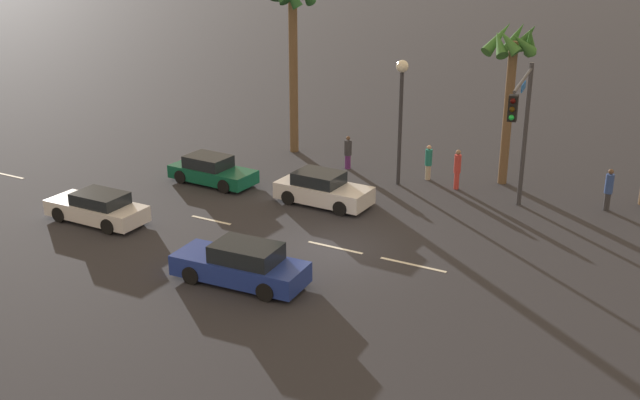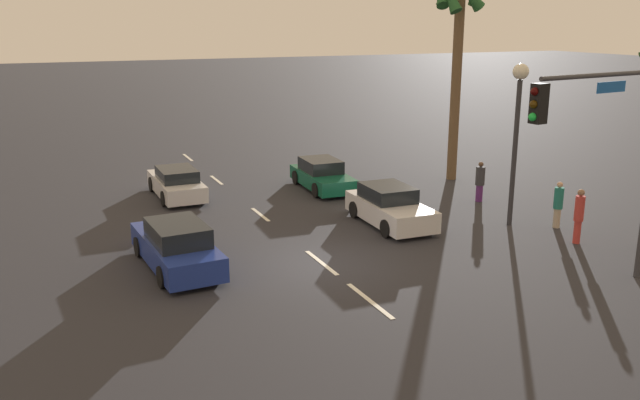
% 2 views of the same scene
% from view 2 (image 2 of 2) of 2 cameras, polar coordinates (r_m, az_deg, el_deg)
% --- Properties ---
extents(ground_plane, '(220.00, 220.00, 0.00)m').
position_cam_2_polar(ground_plane, '(20.97, 0.15, -5.36)').
color(ground_plane, '#28282D').
extents(lane_stripe_0, '(2.07, 0.14, 0.01)m').
position_cam_2_polar(lane_stripe_0, '(37.55, -11.13, 3.56)').
color(lane_stripe_0, silver).
rests_on(lane_stripe_0, ground_plane).
extents(lane_stripe_1, '(1.96, 0.14, 0.01)m').
position_cam_2_polar(lane_stripe_1, '(31.99, -8.75, 1.68)').
color(lane_stripe_1, silver).
rests_on(lane_stripe_1, ground_plane).
extents(lane_stripe_2, '(1.96, 0.14, 0.01)m').
position_cam_2_polar(lane_stripe_2, '(26.15, -5.07, -1.23)').
color(lane_stripe_2, silver).
rests_on(lane_stripe_2, ground_plane).
extents(lane_stripe_3, '(2.32, 0.14, 0.01)m').
position_cam_2_polar(lane_stripe_3, '(21.00, 0.12, -5.32)').
color(lane_stripe_3, silver).
rests_on(lane_stripe_3, ground_plane).
extents(lane_stripe_4, '(2.55, 0.14, 0.01)m').
position_cam_2_polar(lane_stripe_4, '(18.34, 4.22, -8.48)').
color(lane_stripe_4, silver).
rests_on(lane_stripe_4, ground_plane).
extents(car_0, '(4.34, 1.79, 1.29)m').
position_cam_2_polar(car_0, '(29.11, -12.06, 1.39)').
color(car_0, silver).
rests_on(car_0, ground_plane).
extents(car_1, '(4.22, 1.96, 1.42)m').
position_cam_2_polar(car_1, '(24.80, 5.92, -0.59)').
color(car_1, silver).
rests_on(car_1, ground_plane).
extents(car_2, '(4.79, 2.04, 1.46)m').
position_cam_2_polar(car_2, '(20.86, -12.05, -3.86)').
color(car_2, navy).
rests_on(car_2, ground_plane).
extents(car_3, '(4.25, 1.95, 1.31)m').
position_cam_2_polar(car_3, '(29.88, 0.19, 2.09)').
color(car_3, '#0F5138').
rests_on(car_3, ground_plane).
extents(traffic_signal, '(0.91, 5.17, 6.21)m').
position_cam_2_polar(traffic_signal, '(19.50, 23.76, 4.66)').
color(traffic_signal, '#38383D').
rests_on(traffic_signal, ground_plane).
extents(streetlamp, '(0.56, 0.56, 5.84)m').
position_cam_2_polar(streetlamp, '(24.91, 16.39, 7.08)').
color(streetlamp, '#2D2D33').
rests_on(streetlamp, ground_plane).
extents(pedestrian_0, '(0.51, 0.51, 1.67)m').
position_cam_2_polar(pedestrian_0, '(28.52, 13.39, 1.59)').
color(pedestrian_0, '#59266B').
rests_on(pedestrian_0, ground_plane).
extents(pedestrian_2, '(0.45, 0.45, 1.70)m').
position_cam_2_polar(pedestrian_2, '(25.70, 19.52, -0.28)').
color(pedestrian_2, '#B2A58C').
rests_on(pedestrian_2, ground_plane).
extents(pedestrian_3, '(0.43, 0.43, 1.88)m').
position_cam_2_polar(pedestrian_3, '(24.09, 21.07, -1.15)').
color(pedestrian_3, '#BF3833').
rests_on(pedestrian_3, ground_plane).
extents(palm_tree_0, '(2.51, 2.87, 9.54)m').
position_cam_2_polar(palm_tree_0, '(31.66, 11.55, 14.19)').
color(palm_tree_0, brown).
rests_on(palm_tree_0, ground_plane).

